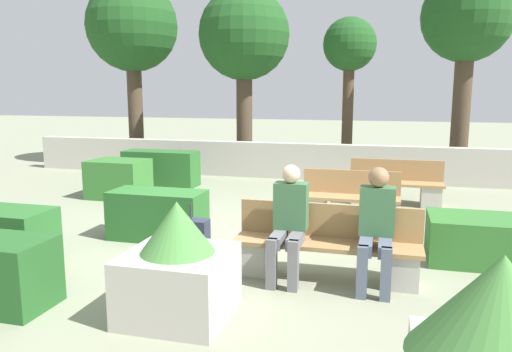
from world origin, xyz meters
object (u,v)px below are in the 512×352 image
at_px(person_seated_man, 289,218).
at_px(tree_center_right, 350,50).
at_px(person_seated_woman, 377,223).
at_px(planter_corner_right, 178,268).
at_px(bench_left_side, 350,203).
at_px(bench_right_side, 396,188).
at_px(bench_front, 326,250).
at_px(tree_center_left, 244,37).
at_px(suitcase, 192,244).
at_px(tree_rightmost, 467,22).
at_px(tree_leftmost, 132,28).

distance_m(person_seated_man, tree_center_right, 8.42).
bearing_deg(person_seated_woman, planter_corner_right, -145.67).
bearing_deg(person_seated_man, planter_corner_right, -124.06).
distance_m(bench_left_side, bench_right_side, 1.70).
distance_m(bench_front, bench_right_side, 4.21).
bearing_deg(tree_center_left, suitcase, -78.49).
xyz_separation_m(bench_left_side, tree_rightmost, (2.28, 5.21, 3.47)).
xyz_separation_m(bench_left_side, tree_center_left, (-3.26, 4.99, 3.23)).
bearing_deg(planter_corner_right, bench_front, 47.72).
xyz_separation_m(person_seated_woman, tree_center_left, (-3.74, 7.73, 2.80)).
height_order(bench_right_side, tree_leftmost, tree_leftmost).
height_order(bench_front, person_seated_woman, person_seated_woman).
xyz_separation_m(suitcase, tree_rightmost, (3.97, 7.90, 3.47)).
bearing_deg(person_seated_man, bench_right_side, 74.01).
height_order(bench_front, suitcase, bench_front).
distance_m(bench_front, suitcase, 1.63).
relative_size(tree_leftmost, tree_center_left, 1.09).
xyz_separation_m(bench_front, person_seated_man, (-0.41, -0.14, 0.39)).
xyz_separation_m(bench_right_side, tree_center_right, (-1.25, 3.78, 2.85)).
relative_size(tree_leftmost, tree_center_right, 1.31).
xyz_separation_m(bench_right_side, suitcase, (-2.43, -4.23, -0.01)).
bearing_deg(tree_center_right, person_seated_man, -89.83).
bearing_deg(person_seated_woman, tree_rightmost, 77.27).
distance_m(tree_center_left, tree_rightmost, 5.55).
xyz_separation_m(suitcase, tree_center_right, (1.19, 8.01, 2.86)).
xyz_separation_m(person_seated_woman, tree_leftmost, (-7.09, 7.86, 3.15)).
distance_m(planter_corner_right, tree_center_left, 9.65).
height_order(planter_corner_right, tree_rightmost, tree_rightmost).
xyz_separation_m(person_seated_man, planter_corner_right, (-0.83, -1.22, -0.24)).
distance_m(person_seated_woman, tree_center_left, 9.03).
relative_size(bench_front, bench_right_side, 1.23).
relative_size(bench_left_side, planter_corner_right, 1.42).
height_order(tree_leftmost, tree_center_right, tree_leftmost).
distance_m(bench_right_side, tree_center_right, 4.90).
relative_size(suitcase, tree_center_left, 0.17).
distance_m(person_seated_man, suitcase, 1.28).
bearing_deg(person_seated_man, tree_rightmost, 70.85).
distance_m(bench_right_side, planter_corner_right, 5.87).
xyz_separation_m(bench_front, bench_left_side, (0.07, 2.60, -0.02)).
bearing_deg(tree_rightmost, tree_center_right, 177.92).
xyz_separation_m(tree_center_left, tree_rightmost, (5.54, 0.23, 0.24)).
height_order(bench_left_side, tree_center_right, tree_center_right).
distance_m(bench_front, tree_center_right, 8.42).
distance_m(bench_front, person_seated_woman, 0.69).
xyz_separation_m(person_seated_man, person_seated_woman, (0.97, 0.00, 0.01)).
bearing_deg(tree_leftmost, tree_center_left, -2.36).
xyz_separation_m(tree_leftmost, tree_rightmost, (8.89, 0.09, -0.10)).
xyz_separation_m(bench_right_side, planter_corner_right, (-2.05, -5.50, 0.17)).
distance_m(planter_corner_right, tree_leftmost, 11.05).
xyz_separation_m(tree_leftmost, tree_center_left, (3.35, -0.14, -0.34)).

